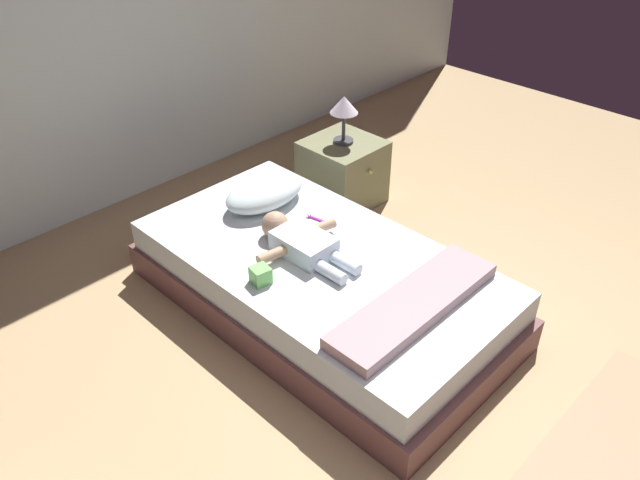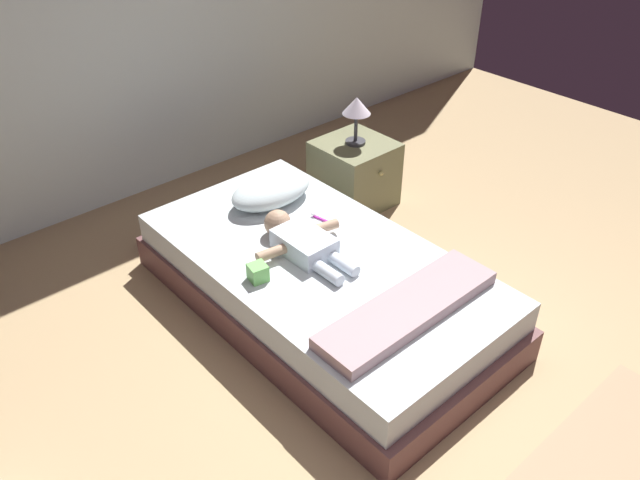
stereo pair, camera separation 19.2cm
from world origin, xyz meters
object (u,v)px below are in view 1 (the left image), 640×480
Objects in this scene: pillow at (265,192)px; lamp at (344,108)px; bed at (320,282)px; baby at (300,241)px; toothbrush at (317,219)px; nightstand at (343,172)px; toy_block at (261,275)px.

lamp is at bearing 6.56° from pillow.
baby is at bearing 111.34° from bed.
pillow is at bearing 104.08° from toothbrush.
toy_block is at bearing -153.81° from nightstand.
toy_block is (-0.33, -0.06, -0.01)m from baby.
baby reaches higher than bed.
pillow reaches higher than baby.
lamp is at bearing 26.19° from toy_block.
baby is 1.97× the size of lamp.
toothbrush is 0.84m from nightstand.
pillow is 3.65× the size of toothbrush.
toothbrush reaches higher than bed.
pillow is 0.76m from toy_block.
toothbrush is at bearing 47.60° from bed.
nightstand is at bearing 6.56° from pillow.
bed is at bearing -68.66° from baby.
nightstand is (0.79, 0.09, -0.21)m from pillow.
pillow reaches higher than toothbrush.
lamp is at bearing 31.99° from toothbrush.
bed is at bearing -8.11° from toy_block.
nightstand reaches higher than toy_block.
toy_block is at bearing -153.81° from lamp.
toothbrush is at bearing 27.92° from baby.
toothbrush is (0.24, 0.26, 0.19)m from bed.
nightstand reaches higher than toothbrush.
toothbrush is at bearing -75.92° from pillow.
lamp reaches higher than toothbrush.
bed is at bearing -143.39° from lamp.
pillow reaches higher than bed.
toy_block is (-0.52, -0.55, -0.03)m from pillow.
nightstand is at bearing -90.00° from lamp.
bed is 6.43× the size of lamp.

